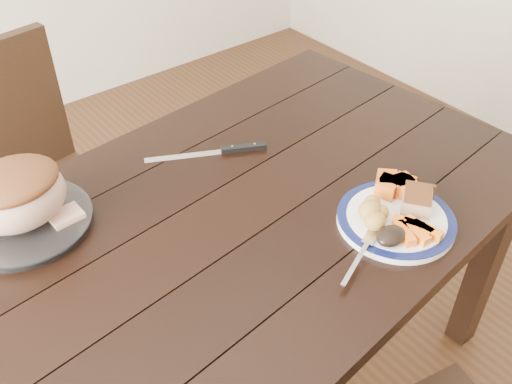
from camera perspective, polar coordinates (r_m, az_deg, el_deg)
dining_table at (r=1.37m, az=-3.16°, el=-5.56°), size 1.68×1.05×0.75m
chair_far at (r=1.92m, az=-21.50°, el=1.32°), size 0.48×0.49×0.93m
dinner_plate at (r=1.32m, az=13.80°, el=-2.77°), size 0.26×0.26×0.02m
plate_rim at (r=1.32m, az=13.85°, el=-2.50°), size 0.26×0.26×0.02m
serving_platter at (r=1.38m, az=-22.04°, el=-2.91°), size 0.29×0.29×0.02m
pork_slice at (r=1.34m, az=15.77°, el=-0.84°), size 0.10×0.10×0.04m
roasted_potatoes at (r=1.28m, az=11.67°, el=-2.02°), size 0.09×0.09×0.05m
carrot_batons at (r=1.28m, az=15.60°, el=-3.65°), size 0.09×0.11×0.02m
pumpkin_wedges at (r=1.37m, az=13.68°, el=0.68°), size 0.10×0.10×0.04m
dark_mushroom at (r=1.24m, az=13.34°, el=-4.30°), size 0.07×0.05×0.03m
fork at (r=1.21m, az=10.51°, el=-6.07°), size 0.17×0.08×0.00m
roast_joint at (r=1.33m, az=-22.83°, el=-0.43°), size 0.21×0.18×0.14m
cut_slice at (r=1.34m, az=-18.46°, el=-2.33°), size 0.07×0.06×0.02m
carving_knife at (r=1.51m, az=-2.74°, el=4.23°), size 0.29×0.17×0.01m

